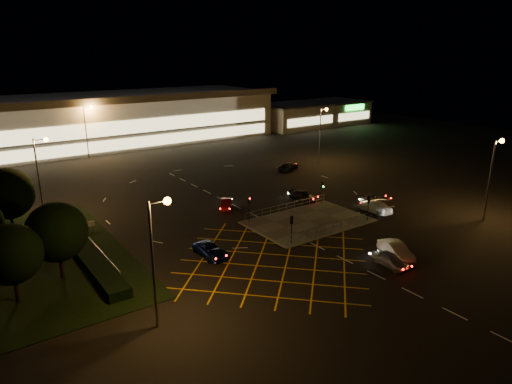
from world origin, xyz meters
TOP-DOWN VIEW (x-y plane):
  - ground at (0.00, 0.00)m, footprint 180.00×180.00m
  - pedestrian_island at (2.00, -2.00)m, footprint 14.00×9.00m
  - grass_verge at (-28.00, 6.00)m, footprint 18.00×30.00m
  - hedge at (-23.00, 6.00)m, footprint 2.00×26.00m
  - supermarket at (0.00, 61.95)m, footprint 72.00×26.50m
  - retail_unit_a at (46.00, 53.97)m, footprint 18.80×14.80m
  - retail_unit_b at (62.00, 53.96)m, footprint 14.80×14.80m
  - streetlight_sw at (-21.56, -12.00)m, footprint 1.78×0.56m
  - streetlight_se at (20.44, -14.00)m, footprint 1.78×0.56m
  - streetlight_nw at (-23.56, 18.00)m, footprint 1.78×0.56m
  - streetlight_ne at (24.44, 20.00)m, footprint 1.78×0.56m
  - streetlight_far_left at (-9.56, 48.00)m, footprint 1.78×0.56m
  - streetlight_far_right at (30.44, 50.00)m, footprint 1.78×0.56m
  - signal_sw at (-4.00, -5.99)m, footprint 0.28×0.30m
  - signal_se at (8.00, -5.99)m, footprint 0.28×0.30m
  - signal_nw at (-4.00, 1.99)m, footprint 0.28×0.30m
  - signal_ne at (8.00, 1.99)m, footprint 0.28×0.30m
  - tree_a at (-30.00, -2.00)m, footprint 5.04×5.04m
  - tree_c at (-28.00, 14.00)m, footprint 5.76×5.76m
  - tree_e at (-26.00, 0.00)m, footprint 5.40×5.40m
  - car_near_silver at (0.54, -15.50)m, footprint 1.82×4.06m
  - car_queue_white at (2.58, -14.56)m, footprint 3.05×4.95m
  - car_left_blue at (-12.54, -3.53)m, footprint 2.13×4.59m
  - car_far_dkgrey at (7.17, 5.00)m, footprint 2.73×4.49m
  - car_right_silver at (14.13, -1.96)m, footprint 4.27×2.59m
  - car_circ_red at (-3.55, 8.01)m, footprint 3.29×3.82m
  - car_east_grey at (16.07, 19.18)m, footprint 5.28×4.22m
  - car_approach_white at (11.50, -4.23)m, footprint 2.32×5.00m

SIDE VIEW (x-z plane):
  - ground at x=0.00m, z-range 0.00..0.00m
  - grass_verge at x=-28.00m, z-range 0.00..0.08m
  - pedestrian_island at x=2.00m, z-range 0.00..0.12m
  - hedge at x=-23.00m, z-range 0.00..1.00m
  - car_far_dkgrey at x=7.17m, z-range 0.00..1.22m
  - car_circ_red at x=-3.55m, z-range 0.00..1.24m
  - car_left_blue at x=-12.54m, z-range 0.00..1.27m
  - car_east_grey at x=16.07m, z-range 0.00..1.33m
  - car_near_silver at x=0.54m, z-range 0.00..1.36m
  - car_right_silver at x=14.13m, z-range 0.00..1.36m
  - car_approach_white at x=11.50m, z-range 0.00..1.41m
  - car_queue_white at x=2.58m, z-range 0.00..1.54m
  - signal_sw at x=-4.00m, z-range 0.79..3.94m
  - signal_se at x=8.00m, z-range 0.79..3.94m
  - signal_nw at x=-4.00m, z-range 0.79..3.94m
  - signal_ne at x=8.00m, z-range 0.79..3.94m
  - retail_unit_a at x=46.00m, z-range 0.04..6.39m
  - retail_unit_b at x=62.00m, z-range 0.05..6.40m
  - tree_a at x=-30.00m, z-range 0.90..7.76m
  - tree_e at x=-26.00m, z-range 0.97..8.32m
  - tree_c at x=-28.00m, z-range 1.03..8.87m
  - supermarket at x=0.00m, z-range 0.06..10.56m
  - streetlight_sw at x=-21.56m, z-range 1.55..11.58m
  - streetlight_se at x=20.44m, z-range 1.55..11.58m
  - streetlight_nw at x=-23.56m, z-range 1.55..11.58m
  - streetlight_ne at x=24.44m, z-range 1.55..11.58m
  - streetlight_far_left at x=-9.56m, z-range 1.55..11.58m
  - streetlight_far_right at x=30.44m, z-range 1.55..11.58m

